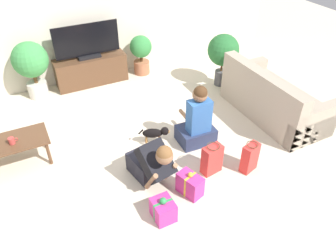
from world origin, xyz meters
TOP-DOWN VIEW (x-y plane):
  - ground_plane at (0.00, 0.00)m, footprint 16.00×16.00m
  - wall_back at (0.00, 2.63)m, footprint 8.40×0.06m
  - sofa_right at (2.42, -0.03)m, footprint 0.86×1.78m
  - coffee_table at (-1.51, 0.58)m, footprint 1.00×0.50m
  - tv_console at (0.10, 2.36)m, footprint 1.32×0.39m
  - tv at (0.10, 2.36)m, footprint 1.18×0.20m
  - potted_plant_corner_right at (2.27, 1.21)m, footprint 0.57×0.57m
  - potted_plant_back_right at (1.11, 2.31)m, footprint 0.43×0.43m
  - potted_plant_back_left at (-0.91, 2.31)m, footprint 0.61×0.61m
  - person_kneeling at (0.04, -0.56)m, footprint 0.44×0.79m
  - person_sitting at (0.96, -0.10)m, footprint 0.54×0.49m
  - dog at (0.40, 0.13)m, footprint 0.43×0.26m
  - gift_box_a at (-0.08, -1.12)m, footprint 0.24×0.27m
  - gift_box_b at (0.38, -0.93)m, footprint 0.28×0.36m
  - gift_bag_a at (0.82, -0.73)m, footprint 0.28×0.19m
  - gift_bag_b at (1.29, -0.92)m, footprint 0.27×0.19m
  - mug at (-1.45, 0.52)m, footprint 0.12×0.08m

SIDE VIEW (x-z plane):
  - ground_plane at x=0.00m, z-range 0.00..0.00m
  - gift_box_a at x=-0.08m, z-range -0.03..0.29m
  - gift_box_b at x=0.38m, z-range -0.03..0.32m
  - dog at x=0.40m, z-range 0.05..0.35m
  - gift_bag_b at x=1.29m, z-range -0.01..0.43m
  - gift_bag_a at x=0.82m, z-range -0.01..0.43m
  - tv_console at x=0.10m, z-range 0.00..0.53m
  - sofa_right at x=2.42m, z-range -0.13..0.71m
  - person_kneeling at x=0.04m, z-range -0.04..0.73m
  - coffee_table at x=-1.51m, z-range 0.15..0.56m
  - person_sitting at x=0.96m, z-range -0.12..0.84m
  - mug at x=-1.45m, z-range 0.40..0.49m
  - potted_plant_back_right at x=1.11m, z-range 0.07..0.85m
  - potted_plant_back_left at x=-0.91m, z-range 0.13..1.16m
  - potted_plant_corner_right at x=2.27m, z-range 0.17..1.15m
  - tv at x=0.10m, z-range 0.49..1.12m
  - wall_back at x=0.00m, z-range 0.00..2.60m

